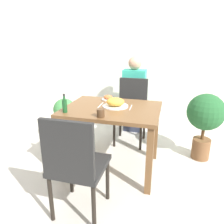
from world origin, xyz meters
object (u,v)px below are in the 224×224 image
at_px(chair_near, 75,163).
at_px(food_plate, 115,103).
at_px(sauce_bottle, 65,105).
at_px(potted_plant_left, 65,119).
at_px(potted_plant_right, 205,117).
at_px(drink_cup, 101,113).
at_px(chair_far, 131,107).
at_px(side_plate, 108,98).
at_px(person_figure, 134,95).

xyz_separation_m(chair_near, food_plate, (0.10, 0.82, 0.26)).
relative_size(sauce_bottle, potted_plant_left, 0.29).
relative_size(potted_plant_left, potted_plant_right, 0.81).
xyz_separation_m(drink_cup, potted_plant_left, (-0.74, 0.70, -0.38)).
relative_size(chair_far, food_plate, 3.24).
bearing_deg(food_plate, chair_near, -97.25).
bearing_deg(chair_far, sauce_bottle, -114.54).
relative_size(chair_near, chair_far, 1.00).
bearing_deg(drink_cup, potted_plant_right, 38.30).
bearing_deg(chair_near, potted_plant_right, -130.30).
height_order(chair_far, potted_plant_right, chair_far).
height_order(chair_near, food_plate, chair_near).
distance_m(chair_near, food_plate, 0.87).
distance_m(side_plate, potted_plant_right, 1.16).
xyz_separation_m(drink_cup, potted_plant_right, (1.02, 0.81, -0.22)).
xyz_separation_m(chair_near, person_figure, (0.12, 1.92, 0.08)).
bearing_deg(person_figure, chair_far, -84.81).
bearing_deg(potted_plant_right, chair_far, 163.53).
bearing_deg(person_figure, side_plate, -100.76).
height_order(chair_far, drink_cup, chair_far).
bearing_deg(potted_plant_right, potted_plant_left, -176.59).
bearing_deg(chair_near, sauce_bottle, -57.07).
distance_m(chair_far, side_plate, 0.57).
relative_size(chair_far, person_figure, 0.76).
xyz_separation_m(drink_cup, sauce_bottle, (-0.38, 0.04, 0.04)).
xyz_separation_m(chair_near, chair_far, (0.15, 1.54, 0.00)).
bearing_deg(side_plate, chair_near, -87.38).
xyz_separation_m(potted_plant_left, person_figure, (0.80, 0.76, 0.21)).
bearing_deg(potted_plant_right, drink_cup, -141.70).
bearing_deg(chair_far, chair_near, -95.54).
xyz_separation_m(chair_far, potted_plant_left, (-0.84, -0.38, -0.13)).
bearing_deg(chair_far, person_figure, 95.19).
xyz_separation_m(side_plate, person_figure, (0.16, 0.86, -0.16)).
relative_size(potted_plant_right, person_figure, 0.70).
bearing_deg(sauce_bottle, side_plate, 63.68).
relative_size(chair_near, food_plate, 3.24).
height_order(chair_far, potted_plant_left, chair_far).
xyz_separation_m(side_plate, potted_plant_right, (1.12, 0.21, -0.21)).
bearing_deg(potted_plant_right, side_plate, -169.57).
bearing_deg(food_plate, side_plate, 122.25).
bearing_deg(chair_far, potted_plant_right, -16.47).
relative_size(drink_cup, sauce_bottle, 0.41).
distance_m(chair_far, drink_cup, 1.11).
bearing_deg(potted_plant_left, side_plate, -9.09).
bearing_deg(side_plate, person_figure, 79.24).
bearing_deg(sauce_bottle, chair_far, 65.46).
bearing_deg(side_plate, drink_cup, -80.01).
bearing_deg(chair_near, side_plate, -87.38).
height_order(side_plate, sauce_bottle, sauce_bottle).
height_order(food_plate, person_figure, person_figure).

